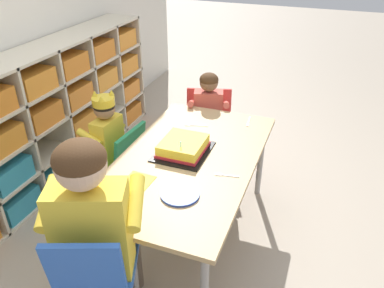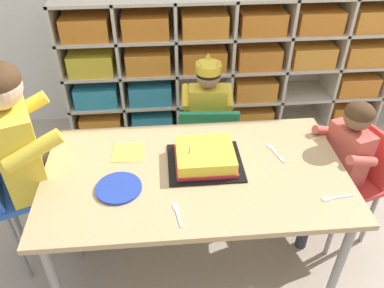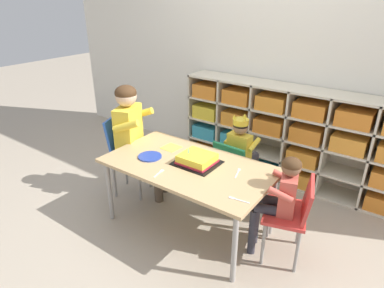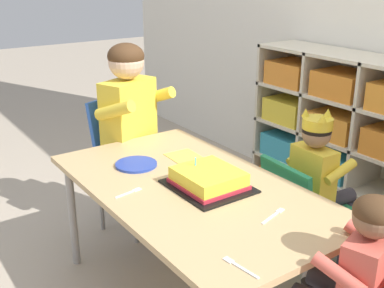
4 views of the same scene
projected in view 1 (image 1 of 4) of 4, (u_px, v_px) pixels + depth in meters
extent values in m
plane|color=tan|center=(189.00, 236.00, 2.43)|extent=(16.00, 16.00, 0.00)
cube|color=beige|center=(35.00, 110.00, 2.89)|extent=(2.30, 0.01, 0.99)
cube|color=beige|center=(15.00, 137.00, 2.54)|extent=(0.02, 0.33, 0.99)
cube|color=beige|center=(52.00, 113.00, 2.85)|extent=(0.02, 0.33, 0.99)
cube|color=beige|center=(82.00, 95.00, 3.15)|extent=(0.02, 0.33, 0.99)
cube|color=beige|center=(107.00, 80.00, 3.46)|extent=(0.02, 0.33, 0.99)
cube|color=beige|center=(127.00, 67.00, 3.77)|extent=(0.02, 0.33, 0.99)
cube|color=beige|center=(63.00, 167.00, 3.09)|extent=(2.30, 0.33, 0.02)
cube|color=beige|center=(58.00, 142.00, 2.97)|extent=(2.30, 0.33, 0.02)
cube|color=beige|center=(52.00, 113.00, 2.85)|extent=(2.30, 0.33, 0.02)
cube|color=beige|center=(46.00, 83.00, 2.72)|extent=(2.30, 0.33, 0.02)
cube|color=beige|center=(39.00, 49.00, 2.60)|extent=(2.30, 0.33, 0.02)
cube|color=teal|center=(11.00, 202.00, 2.58)|extent=(0.30, 0.27, 0.15)
cube|color=teal|center=(48.00, 172.00, 2.89)|extent=(0.30, 0.27, 0.15)
cube|color=orange|center=(78.00, 148.00, 3.20)|extent=(0.30, 0.27, 0.15)
cube|color=orange|center=(123.00, 112.00, 3.81)|extent=(0.30, 0.27, 0.15)
cube|color=teal|center=(2.00, 172.00, 2.46)|extent=(0.30, 0.27, 0.15)
cube|color=orange|center=(73.00, 122.00, 3.07)|extent=(0.30, 0.27, 0.15)
cube|color=orange|center=(121.00, 89.00, 3.69)|extent=(0.30, 0.27, 0.15)
cube|color=orange|center=(34.00, 114.00, 2.64)|extent=(0.30, 0.27, 0.15)
cube|color=orange|center=(68.00, 94.00, 2.95)|extent=(0.30, 0.27, 0.15)
cube|color=orange|center=(95.00, 78.00, 3.26)|extent=(0.30, 0.27, 0.15)
cube|color=orange|center=(118.00, 65.00, 3.57)|extent=(0.30, 0.27, 0.15)
cube|color=orange|center=(27.00, 81.00, 2.52)|extent=(0.30, 0.27, 0.15)
cube|color=orange|center=(63.00, 64.00, 2.83)|extent=(0.30, 0.27, 0.15)
cube|color=orange|center=(92.00, 50.00, 3.14)|extent=(0.30, 0.27, 0.15)
cube|color=orange|center=(115.00, 39.00, 3.44)|extent=(0.30, 0.27, 0.15)
cube|color=tan|center=(188.00, 160.00, 2.14)|extent=(1.33, 0.74, 0.03)
cylinder|color=#9E9993|center=(260.00, 160.00, 2.68)|extent=(0.04, 0.04, 0.57)
cylinder|color=#9E9993|center=(86.00, 259.00, 1.89)|extent=(0.04, 0.04, 0.57)
cylinder|color=#9E9993|center=(179.00, 145.00, 2.87)|extent=(0.04, 0.04, 0.57)
cube|color=#238451|center=(112.00, 160.00, 2.53)|extent=(0.37, 0.35, 0.03)
cube|color=#238451|center=(130.00, 147.00, 2.41)|extent=(0.32, 0.08, 0.24)
cylinder|color=gray|center=(111.00, 168.00, 2.78)|extent=(0.02, 0.02, 0.36)
cylinder|color=gray|center=(86.00, 189.00, 2.56)|extent=(0.02, 0.02, 0.36)
cylinder|color=gray|center=(142.00, 177.00, 2.69)|extent=(0.02, 0.02, 0.36)
cylinder|color=gray|center=(119.00, 200.00, 2.46)|extent=(0.02, 0.02, 0.36)
cube|color=yellow|center=(108.00, 139.00, 2.45)|extent=(0.22, 0.13, 0.29)
sphere|color=#997051|center=(104.00, 109.00, 2.34)|extent=(0.13, 0.13, 0.13)
ellipsoid|color=black|center=(104.00, 106.00, 2.33)|extent=(0.14, 0.14, 0.10)
cylinder|color=yellow|center=(103.00, 101.00, 2.32)|extent=(0.14, 0.14, 0.05)
cone|color=yellow|center=(95.00, 93.00, 2.32)|extent=(0.04, 0.04, 0.04)
cone|color=yellow|center=(111.00, 92.00, 2.33)|extent=(0.04, 0.04, 0.04)
cone|color=yellow|center=(101.00, 99.00, 2.25)|extent=(0.04, 0.04, 0.04)
cylinder|color=#33333D|center=(103.00, 147.00, 2.60)|extent=(0.08, 0.21, 0.07)
cylinder|color=#33333D|center=(91.00, 156.00, 2.50)|extent=(0.08, 0.21, 0.07)
cylinder|color=#33333D|center=(94.00, 170.00, 2.75)|extent=(0.06, 0.06, 0.38)
cylinder|color=#33333D|center=(83.00, 179.00, 2.65)|extent=(0.06, 0.06, 0.38)
cylinder|color=yellow|center=(113.00, 121.00, 2.53)|extent=(0.06, 0.18, 0.10)
cylinder|color=yellow|center=(89.00, 138.00, 2.34)|extent=(0.06, 0.18, 0.10)
cube|color=blue|center=(99.00, 269.00, 1.61)|extent=(0.41, 0.41, 0.03)
cube|color=blue|center=(85.00, 270.00, 1.41)|extent=(0.16, 0.29, 0.30)
cylinder|color=gray|center=(136.00, 282.00, 1.85)|extent=(0.02, 0.02, 0.45)
cylinder|color=gray|center=(84.00, 282.00, 1.84)|extent=(0.02, 0.02, 0.45)
cube|color=yellow|center=(92.00, 231.00, 1.50)|extent=(0.26, 0.34, 0.42)
sphere|color=#DBB293|center=(80.00, 165.00, 1.35)|extent=(0.19, 0.19, 0.19)
ellipsoid|color=#472D19|center=(79.00, 159.00, 1.33)|extent=(0.19, 0.19, 0.14)
cylinder|color=brown|center=(124.00, 237.00, 1.73)|extent=(0.32, 0.20, 0.10)
cylinder|color=brown|center=(85.00, 237.00, 1.72)|extent=(0.32, 0.20, 0.10)
cylinder|color=brown|center=(133.00, 254.00, 1.99)|extent=(0.08, 0.08, 0.47)
cylinder|color=brown|center=(99.00, 254.00, 1.99)|extent=(0.08, 0.08, 0.47)
cylinder|color=yellow|center=(135.00, 202.00, 1.51)|extent=(0.25, 0.15, 0.14)
cylinder|color=yellow|center=(49.00, 203.00, 1.51)|extent=(0.25, 0.15, 0.14)
cube|color=red|center=(208.00, 128.00, 2.90)|extent=(0.39, 0.44, 0.03)
cube|color=red|center=(209.00, 104.00, 2.95)|extent=(0.15, 0.35, 0.25)
cylinder|color=gray|center=(186.00, 157.00, 2.90)|extent=(0.02, 0.02, 0.36)
cylinder|color=gray|center=(227.00, 159.00, 2.88)|extent=(0.02, 0.02, 0.36)
cylinder|color=gray|center=(189.00, 142.00, 3.11)|extent=(0.02, 0.02, 0.36)
cylinder|color=gray|center=(227.00, 143.00, 3.09)|extent=(0.02, 0.02, 0.36)
cube|color=#D15647|center=(208.00, 110.00, 2.82)|extent=(0.17, 0.23, 0.29)
sphere|color=brown|center=(209.00, 82.00, 2.71)|extent=(0.13, 0.13, 0.13)
ellipsoid|color=#472D19|center=(209.00, 80.00, 2.70)|extent=(0.14, 0.14, 0.10)
cylinder|color=#33333D|center=(199.00, 130.00, 2.79)|extent=(0.22, 0.13, 0.07)
cylinder|color=#33333D|center=(216.00, 131.00, 2.78)|extent=(0.22, 0.13, 0.07)
cylinder|color=#33333D|center=(198.00, 163.00, 2.81)|extent=(0.06, 0.06, 0.38)
cylinder|color=#33333D|center=(215.00, 164.00, 2.80)|extent=(0.06, 0.06, 0.38)
cylinder|color=#D15647|center=(191.00, 104.00, 2.76)|extent=(0.18, 0.09, 0.10)
cylinder|color=#D15647|center=(226.00, 105.00, 2.74)|extent=(0.18, 0.09, 0.10)
cube|color=black|center=(183.00, 151.00, 2.18)|extent=(0.33, 0.29, 0.01)
cube|color=yellow|center=(183.00, 146.00, 2.16)|extent=(0.25, 0.23, 0.07)
cube|color=red|center=(183.00, 150.00, 2.18)|extent=(0.27, 0.24, 0.02)
cylinder|color=#4CB2E5|center=(181.00, 144.00, 2.07)|extent=(0.01, 0.01, 0.04)
cylinder|color=#233DA3|center=(180.00, 194.00, 1.84)|extent=(0.19, 0.19, 0.01)
cube|color=#F4DB4C|center=(138.00, 181.00, 1.94)|extent=(0.15, 0.15, 0.00)
cube|color=white|center=(199.00, 125.00, 2.47)|extent=(0.04, 0.11, 0.00)
cube|color=white|center=(188.00, 125.00, 2.47)|extent=(0.03, 0.04, 0.00)
cube|color=white|center=(230.00, 176.00, 1.98)|extent=(0.02, 0.09, 0.00)
cube|color=white|center=(218.00, 174.00, 1.99)|extent=(0.03, 0.04, 0.00)
cube|color=white|center=(249.00, 120.00, 2.54)|extent=(0.11, 0.02, 0.00)
cube|color=white|center=(248.00, 125.00, 2.47)|extent=(0.04, 0.02, 0.00)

